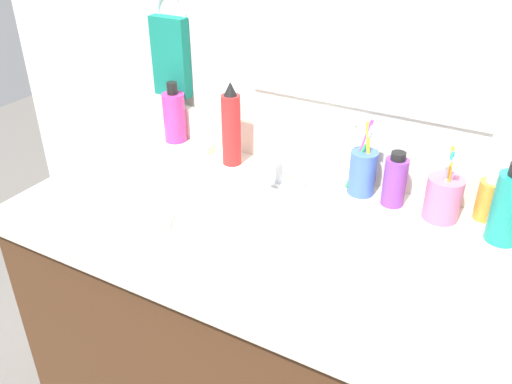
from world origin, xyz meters
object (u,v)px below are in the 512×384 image
(bottle_mouthwash_teal, at_px, (509,207))
(soap_bar, at_px, (203,147))
(bottle_oil_amber, at_px, (488,199))
(cup_blue_plastic, at_px, (362,171))
(bottle_cream_purple, at_px, (395,181))
(bottle_soap_pink, at_px, (174,116))
(cup_pink, at_px, (443,197))
(bottle_spray_red, at_px, (231,127))
(hand_towel, at_px, (171,57))
(faucet, at_px, (278,176))

(bottle_mouthwash_teal, xyz_separation_m, soap_bar, (-0.78, 0.04, -0.07))
(bottle_oil_amber, xyz_separation_m, cup_blue_plastic, (-0.28, -0.03, 0.01))
(bottle_cream_purple, xyz_separation_m, bottle_soap_pink, (-0.64, 0.04, 0.01))
(cup_blue_plastic, xyz_separation_m, cup_pink, (0.19, -0.02, -0.01))
(bottle_spray_red, bearing_deg, cup_blue_plastic, 2.91)
(bottle_soap_pink, relative_size, soap_bar, 2.68)
(hand_towel, height_order, faucet, hand_towel)
(bottle_mouthwash_teal, xyz_separation_m, bottle_soap_pink, (-0.88, 0.07, -0.01))
(bottle_oil_amber, relative_size, cup_blue_plastic, 0.58)
(bottle_cream_purple, xyz_separation_m, cup_pink, (0.11, -0.01, -0.01))
(bottle_oil_amber, bearing_deg, bottle_soap_pink, -179.90)
(hand_towel, height_order, bottle_cream_purple, hand_towel)
(cup_pink, bearing_deg, bottle_spray_red, 179.94)
(faucet, xyz_separation_m, bottle_oil_amber, (0.46, 0.10, 0.02))
(bottle_soap_pink, bearing_deg, bottle_mouthwash_teal, -4.34)
(cup_pink, bearing_deg, bottle_cream_purple, 176.89)
(bottle_oil_amber, distance_m, soap_bar, 0.73)
(bottle_soap_pink, relative_size, cup_pink, 0.99)
(hand_towel, xyz_separation_m, bottle_soap_pink, (0.04, -0.06, -0.15))
(faucet, bearing_deg, bottle_spray_red, 162.06)
(cup_pink, distance_m, soap_bar, 0.65)
(bottle_mouthwash_teal, distance_m, bottle_oil_amber, 0.09)
(bottle_mouthwash_teal, distance_m, bottle_soap_pink, 0.89)
(hand_towel, xyz_separation_m, cup_blue_plastic, (0.61, -0.09, -0.16))
(bottle_spray_red, distance_m, cup_blue_plastic, 0.35)
(bottle_mouthwash_teal, distance_m, cup_pink, 0.13)
(bottle_cream_purple, bearing_deg, soap_bar, 178.52)
(hand_towel, height_order, cup_pink, hand_towel)
(bottle_spray_red, height_order, cup_blue_plastic, bottle_spray_red)
(bottle_oil_amber, xyz_separation_m, cup_pink, (-0.08, -0.05, 0.00))
(bottle_oil_amber, height_order, soap_bar, bottle_oil_amber)
(faucet, height_order, bottle_cream_purple, bottle_cream_purple)
(bottle_cream_purple, bearing_deg, hand_towel, 171.93)
(hand_towel, distance_m, bottle_soap_pink, 0.16)
(faucet, bearing_deg, cup_pink, 7.93)
(bottle_spray_red, relative_size, soap_bar, 3.47)
(bottle_mouthwash_teal, height_order, cup_blue_plastic, cup_blue_plastic)
(bottle_mouthwash_teal, bearing_deg, cup_pink, 170.08)
(bottle_soap_pink, bearing_deg, bottle_oil_amber, 0.10)
(bottle_mouthwash_teal, relative_size, cup_pink, 1.01)
(bottle_oil_amber, height_order, bottle_cream_purple, bottle_cream_purple)
(faucet, distance_m, bottle_soap_pink, 0.39)
(bottle_cream_purple, xyz_separation_m, cup_blue_plastic, (-0.08, 0.01, -0.00))
(bottle_mouthwash_teal, height_order, bottle_spray_red, bottle_spray_red)
(bottle_oil_amber, relative_size, bottle_spray_red, 0.49)
(bottle_soap_pink, relative_size, cup_blue_plastic, 0.91)
(bottle_oil_amber, height_order, bottle_soap_pink, bottle_soap_pink)
(bottle_spray_red, bearing_deg, hand_towel, 158.25)
(hand_towel, relative_size, bottle_soap_pink, 1.28)
(hand_towel, bearing_deg, bottle_spray_red, -21.75)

